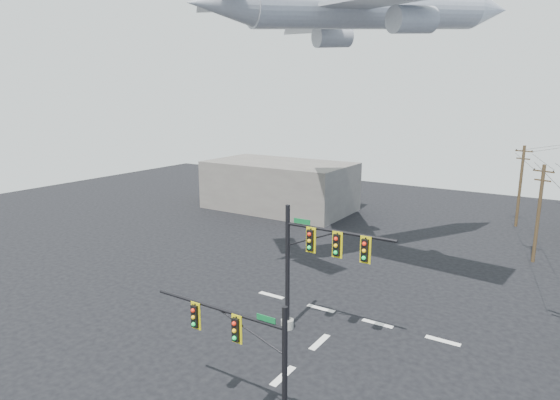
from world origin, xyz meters
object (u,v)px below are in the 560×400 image
Objects in this scene: airliner at (372,8)px; utility_pole_c at (520,185)px; utility_pole_b at (539,212)px; signal_mast_near at (253,365)px; signal_mast_far at (311,266)px.

utility_pole_c is at bearing 11.19° from airliner.
utility_pole_b is at bearing -13.73° from airliner.
utility_pole_b is (7.82, 30.47, 1.02)m from signal_mast_near.
signal_mast_near is at bearing -75.82° from signal_mast_far.
airliner is at bearing 99.87° from signal_mast_near.
signal_mast_near is 9.20m from signal_mast_far.
airliner reaches higher than utility_pole_c.
signal_mast_near is 0.28× the size of airliner.
utility_pole_b reaches higher than signal_mast_far.
utility_pole_c reaches higher than signal_mast_near.
signal_mast_near is 42.75m from utility_pole_c.
signal_mast_far is 18.91m from airliner.
signal_mast_far is at bearing -142.25° from airliner.
utility_pole_c is (5.19, 42.41, 1.25)m from signal_mast_near.
airliner reaches higher than signal_mast_far.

